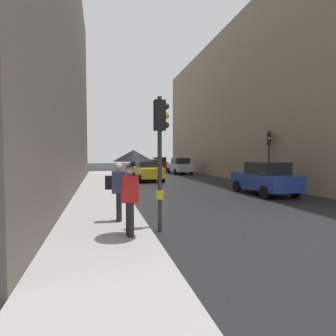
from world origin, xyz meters
TOP-DOWN VIEW (x-y plane):
  - ground_plane at (0.00, 0.00)m, footprint 120.00×120.00m
  - sidewalk_kerb at (-6.15, 6.00)m, footprint 2.60×40.00m
  - building_facade_right at (10.85, 15.85)m, footprint 12.00×35.86m
  - traffic_light_near_left at (-4.52, -0.21)m, footprint 0.44×0.25m
  - traffic_light_mid_street at (4.54, 8.15)m, footprint 0.36×0.45m
  - car_silver_hatchback at (2.46, 21.70)m, footprint 2.10×4.24m
  - car_dark_suv at (-1.94, 24.68)m, footprint 2.23×4.31m
  - car_red_sedan at (1.80, 29.74)m, footprint 2.14×4.26m
  - car_yellow_taxi at (-2.39, 14.54)m, footprint 2.20×4.29m
  - car_blue_van at (2.54, 5.49)m, footprint 2.08×4.23m
  - pedestrian_with_umbrella at (-5.40, -0.95)m, footprint 1.00×1.00m
  - pedestrian_with_grey_backpack at (-5.67, 0.68)m, footprint 0.63×0.36m

SIDE VIEW (x-z plane):
  - ground_plane at x=0.00m, z-range 0.00..0.00m
  - sidewalk_kerb at x=-6.15m, z-range 0.00..0.16m
  - car_silver_hatchback at x=2.46m, z-range 0.00..1.76m
  - car_dark_suv at x=-1.94m, z-range 0.00..1.76m
  - car_red_sedan at x=1.80m, z-range 0.00..1.76m
  - car_yellow_taxi at x=-2.39m, z-range 0.00..1.76m
  - car_blue_van at x=2.54m, z-range 0.00..1.76m
  - pedestrian_with_grey_backpack at x=-5.67m, z-range 0.28..2.05m
  - pedestrian_with_umbrella at x=-5.40m, z-range 0.77..2.91m
  - traffic_light_mid_street at x=4.54m, z-range 0.71..4.44m
  - traffic_light_near_left at x=-4.52m, z-range 0.72..4.51m
  - building_facade_right at x=10.85m, z-range 0.00..13.60m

